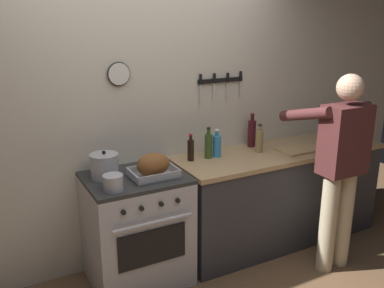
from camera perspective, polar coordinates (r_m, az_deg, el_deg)
wall_back at (r=3.57m, az=-6.71°, el=4.14°), size 6.00×0.13×2.60m
counter_block at (r=4.13m, az=11.42°, el=-6.72°), size 2.03×0.65×0.90m
stove at (r=3.47m, az=-7.41°, el=-11.27°), size 0.76×0.67×0.90m
person_cook at (r=3.63m, az=19.33°, el=-2.22°), size 0.51×0.63×1.66m
roasting_pan at (r=3.22m, az=-5.23°, el=-3.00°), size 0.35×0.26×0.19m
stock_pot at (r=3.27m, az=-11.69°, el=-2.89°), size 0.22×0.22×0.21m
saucepan at (r=3.04m, az=-10.57°, el=-5.12°), size 0.14×0.14×0.11m
cutting_board at (r=3.98m, az=14.06°, el=-0.76°), size 0.36×0.24×0.02m
bottle_wine_red at (r=3.99m, az=8.04°, el=1.51°), size 0.07×0.07×0.32m
bottle_soy_sauce at (r=3.57m, az=-0.17°, el=-0.76°), size 0.06×0.06×0.23m
bottle_vinegar at (r=3.84m, az=9.05°, el=0.45°), size 0.07×0.07×0.26m
bottle_dish_soap at (r=3.68m, az=3.36°, el=-0.18°), size 0.07×0.07×0.24m
bottle_olive_oil at (r=3.64m, az=2.22°, el=-0.16°), size 0.07×0.07×0.27m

